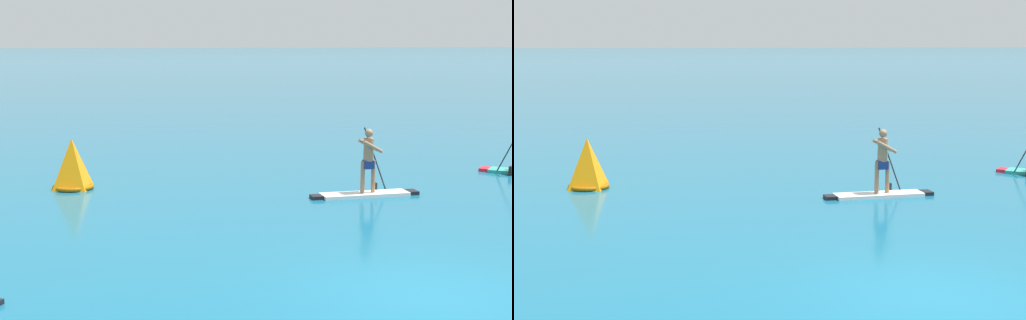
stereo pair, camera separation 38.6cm
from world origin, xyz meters
The scene contains 3 objects.
ground centered at (0.00, 0.00, 0.00)m, with size 440.00×440.00×0.00m, color #145B7A.
paddleboarder_mid_center centered at (0.96, 7.42, 0.44)m, with size 2.93×0.96×1.81m.
race_marker_buoy centered at (-6.72, 9.33, 0.62)m, with size 1.26×1.26×1.39m.
Camera 2 is at (-3.88, -11.32, 4.17)m, focal length 52.97 mm.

